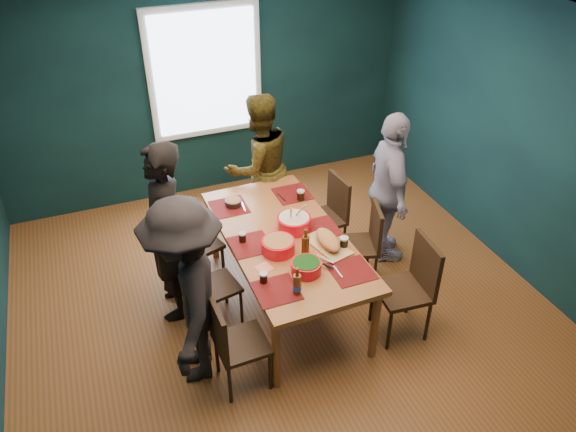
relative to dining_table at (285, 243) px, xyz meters
name	(u,v)px	position (x,y,z in m)	size (l,w,h in m)	color
room	(270,172)	(-0.07, 0.19, 0.66)	(5.01, 5.01, 2.71)	brown
dining_table	(285,243)	(0.00, 0.00, 0.00)	(1.06, 2.07, 0.78)	brown
chair_left_far	(185,240)	(-0.82, 0.57, -0.13)	(0.56, 0.56, 0.99)	black
chair_left_mid	(208,282)	(-0.76, -0.02, -0.22)	(0.44, 0.44, 0.83)	black
chair_left_near	(231,339)	(-0.77, -0.79, -0.19)	(0.41, 0.41, 0.89)	black
chair_right_far	(330,210)	(0.74, 0.59, -0.18)	(0.45, 0.45, 0.90)	black
chair_right_mid	(366,238)	(0.87, 0.03, -0.20)	(0.49, 0.49, 0.87)	black
chair_right_near	(413,281)	(0.91, -0.76, -0.14)	(0.47, 0.47, 0.97)	black
person_far_left	(166,234)	(-1.03, 0.30, 0.18)	(0.64, 0.42, 1.77)	black
person_back	(259,167)	(0.18, 1.25, 0.13)	(0.81, 0.63, 1.66)	black
person_right	(389,190)	(1.26, 0.31, 0.12)	(0.97, 0.41, 1.66)	white
person_near_left	(187,294)	(-1.03, -0.52, 0.14)	(1.10, 0.63, 1.70)	black
bowl_salad	(278,246)	(-0.14, -0.19, 0.14)	(0.30, 0.30, 0.12)	red
bowl_dumpling	(294,222)	(0.12, 0.09, 0.14)	(0.32, 0.32, 0.30)	red
bowl_herbs	(306,267)	(-0.02, -0.54, 0.13)	(0.26, 0.26, 0.11)	red
cutting_board	(328,241)	(0.30, -0.28, 0.13)	(0.34, 0.59, 0.13)	tan
small_bowl	(233,202)	(-0.29, 0.68, 0.11)	(0.16, 0.16, 0.07)	black
beer_bottle_a	(297,285)	(-0.19, -0.76, 0.17)	(0.07, 0.07, 0.26)	#47260C
beer_bottle_b	(305,245)	(0.06, -0.32, 0.18)	(0.07, 0.07, 0.27)	#47260C
cola_glass_a	(263,277)	(-0.40, -0.53, 0.13)	(0.07, 0.07, 0.10)	black
cola_glass_b	(344,242)	(0.42, -0.34, 0.13)	(0.08, 0.08, 0.11)	black
cola_glass_c	(301,195)	(0.37, 0.53, 0.13)	(0.08, 0.08, 0.11)	black
cola_glass_d	(242,237)	(-0.39, 0.07, 0.13)	(0.07, 0.07, 0.10)	black
napkin_a	(321,226)	(0.37, 0.03, 0.08)	(0.14, 0.14, 0.00)	#DE7A5D
napkin_b	(264,268)	(-0.34, -0.36, 0.08)	(0.13, 0.13, 0.00)	#DE7A5D
napkin_c	(347,271)	(0.31, -0.65, 0.08)	(0.13, 0.13, 0.00)	#DE7A5D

